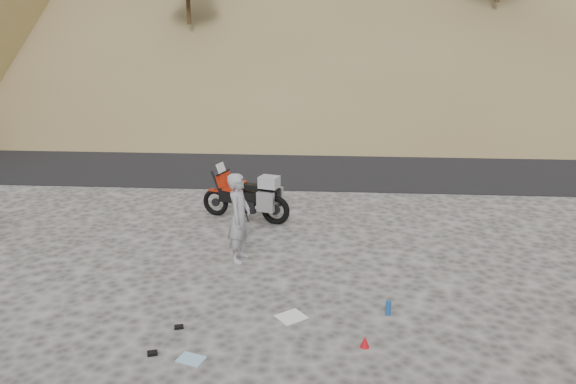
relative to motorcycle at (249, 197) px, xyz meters
name	(u,v)px	position (x,y,z in m)	size (l,w,h in m)	color
ground	(234,282)	(0.18, -3.17, -0.54)	(140.00, 140.00, 0.00)	#413F3C
road	(280,160)	(0.18, 5.83, -0.54)	(120.00, 7.00, 0.05)	black
motorcycle	(249,197)	(0.00, 0.00, 0.00)	(2.08, 0.99, 1.27)	black
man	(240,260)	(0.14, -2.21, -0.54)	(0.61, 0.40, 1.67)	#95959A
gear_white_cloth	(291,317)	(1.23, -4.28, -0.54)	(0.40, 0.35, 0.01)	white
gear_bottle	(388,308)	(2.69, -4.09, -0.43)	(0.08, 0.08, 0.23)	#164989
gear_funnel	(365,342)	(2.29, -5.01, -0.46)	(0.13, 0.13, 0.17)	#BA0C14
gear_glove_a	(179,327)	(-0.37, -4.71, -0.53)	(0.13, 0.09, 0.04)	black
gear_glove_b	(152,353)	(-0.55, -5.41, -0.52)	(0.13, 0.10, 0.04)	black
gear_blue_cloth	(191,359)	(-0.01, -5.48, -0.54)	(0.34, 0.25, 0.01)	#8DBBDA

